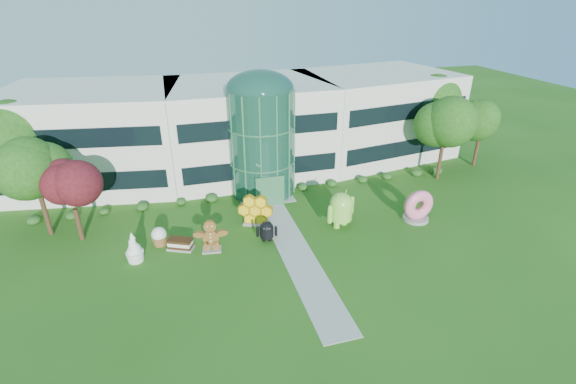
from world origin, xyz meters
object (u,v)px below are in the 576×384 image
object	(u,v)px
android_black	(267,230)
gingerbread	(211,235)
android_green	(341,207)
donut	(418,205)

from	to	relation	value
android_black	gingerbread	size ratio (longest dim) A/B	0.69
android_green	gingerbread	size ratio (longest dim) A/B	1.23
android_green	gingerbread	distance (m)	10.64
android_black	gingerbread	distance (m)	4.28
android_green	android_black	size ratio (longest dim) A/B	1.77
android_black	gingerbread	xyz separation A→B (m)	(-4.26, -0.14, 0.32)
android_green	donut	world-z (taller)	android_green
donut	android_black	bearing A→B (deg)	176.19
donut	gingerbread	world-z (taller)	donut
android_black	donut	distance (m)	12.90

